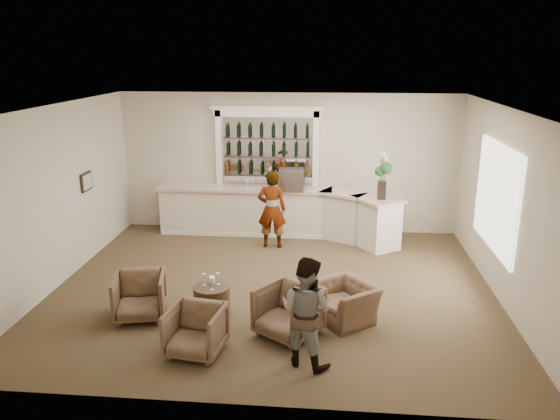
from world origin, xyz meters
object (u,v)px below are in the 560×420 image
object	(u,v)px
guest	(306,312)
bar_counter	(280,212)
cocktail_table	(212,300)
armchair_center	(196,331)
armchair_far	(345,302)
flower_vase	(383,173)
sommelier	(272,209)
armchair_right	(288,312)
espresso_machine	(291,180)
armchair_left	(140,296)

from	to	relation	value
guest	bar_counter	bearing A→B (deg)	-53.45
cocktail_table	armchair_center	world-z (taller)	armchair_center
bar_counter	guest	xyz separation A→B (m)	(0.87, -5.47, 0.22)
armchair_far	guest	bearing A→B (deg)	-61.81
flower_vase	cocktail_table	bearing A→B (deg)	-131.07
flower_vase	bar_counter	bearing A→B (deg)	163.20
cocktail_table	sommelier	distance (m)	3.47
armchair_right	armchair_far	xyz separation A→B (m)	(0.87, 0.59, -0.08)
armchair_far	espresso_machine	xyz separation A→B (m)	(-1.16, 4.04, 1.07)
armchair_center	armchair_left	bearing A→B (deg)	148.05
armchair_center	sommelier	bearing A→B (deg)	90.97
cocktail_table	espresso_machine	world-z (taller)	espresso_machine
cocktail_table	flower_vase	bearing A→B (deg)	48.93
espresso_machine	armchair_center	bearing A→B (deg)	-104.11
bar_counter	flower_vase	world-z (taller)	flower_vase
bar_counter	armchair_left	bearing A→B (deg)	-113.45
armchair_right	espresso_machine	xyz separation A→B (m)	(-0.30, 4.63, 0.99)
cocktail_table	sommelier	size ratio (longest dim) A/B	0.35
bar_counter	armchair_right	bearing A→B (deg)	-83.03
cocktail_table	armchair_right	xyz separation A→B (m)	(1.32, -0.57, 0.14)
sommelier	armchair_left	xyz separation A→B (m)	(-1.79, -3.56, -0.49)
armchair_far	flower_vase	xyz separation A→B (m)	(0.83, 3.43, 1.41)
bar_counter	sommelier	size ratio (longest dim) A/B	3.29
armchair_left	armchair_center	world-z (taller)	armchair_left
bar_counter	armchair_left	distance (m)	4.75
armchair_left	flower_vase	xyz separation A→B (m)	(4.16, 3.67, 1.34)
sommelier	guest	xyz separation A→B (m)	(0.97, -4.68, -0.08)
guest	armchair_center	bearing A→B (deg)	23.31
armchair_center	armchair_right	bearing A→B (deg)	35.15
sommelier	espresso_machine	world-z (taller)	sommelier
armchair_left	espresso_machine	distance (m)	4.90
armchair_center	flower_vase	distance (m)	5.71
sommelier	flower_vase	bearing A→B (deg)	-178.27
armchair_left	espresso_machine	size ratio (longest dim) A/B	1.49
bar_counter	flower_vase	bearing A→B (deg)	-16.80
armchair_far	espresso_machine	distance (m)	4.34
flower_vase	espresso_machine	bearing A→B (deg)	163.07
guest	armchair_far	distance (m)	1.55
espresso_machine	flower_vase	distance (m)	2.11
bar_counter	cocktail_table	xyz separation A→B (m)	(-0.74, -4.14, -0.32)
bar_counter	armchair_far	distance (m)	4.37
sommelier	armchair_left	bearing A→B (deg)	62.53
guest	flower_vase	xyz separation A→B (m)	(1.40, 4.79, 0.93)
sommelier	armchair_center	xyz separation A→B (m)	(-0.61, -4.57, -0.51)
flower_vase	sommelier	bearing A→B (deg)	-177.46
armchair_left	armchair_right	bearing A→B (deg)	-21.07
cocktail_table	armchair_far	world-z (taller)	armchair_far
armchair_left	armchair_center	xyz separation A→B (m)	(1.17, -1.01, -0.02)
armchair_center	flower_vase	bearing A→B (deg)	66.02
cocktail_table	sommelier	world-z (taller)	sommelier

